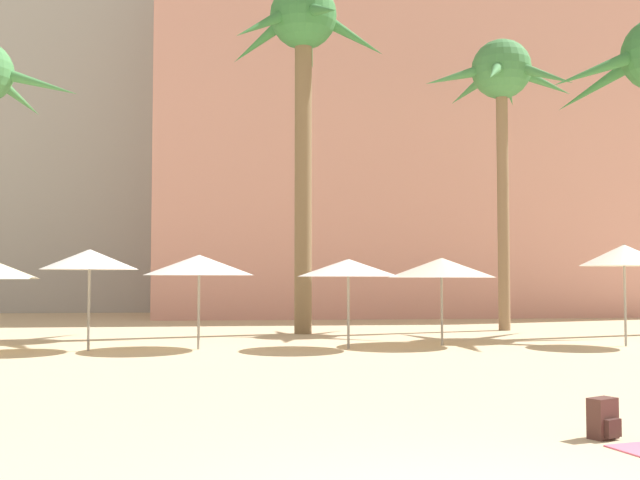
% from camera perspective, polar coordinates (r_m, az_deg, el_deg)
% --- Properties ---
extents(hotel_pink, '(24.25, 10.83, 16.21)m').
position_cam_1_polar(hotel_pink, '(36.75, 7.64, 7.20)').
color(hotel_pink, '#DB9989').
rests_on(hotel_pink, ground).
extents(hotel_tower_gray, '(18.38, 9.10, 25.79)m').
position_cam_1_polar(hotel_tower_gray, '(44.66, -22.85, 11.87)').
color(hotel_tower_gray, '#A8A8A3').
rests_on(hotel_tower_gray, ground).
extents(palm_tree_far_left, '(5.19, 4.81, 9.39)m').
position_cam_1_polar(palm_tree_far_left, '(25.34, 13.73, 11.39)').
color(palm_tree_far_left, '#896B4C').
rests_on(palm_tree_far_left, ground).
extents(palm_tree_right, '(4.94, 5.36, 10.70)m').
position_cam_1_polar(palm_tree_right, '(23.44, -1.31, 14.39)').
color(palm_tree_right, brown).
rests_on(palm_tree_right, ground).
extents(cafe_umbrella_1, '(2.42, 2.42, 2.12)m').
position_cam_1_polar(cafe_umbrella_1, '(17.63, 2.18, -2.14)').
color(cafe_umbrella_1, gray).
rests_on(cafe_umbrella_1, ground).
extents(cafe_umbrella_2, '(2.59, 2.59, 2.21)m').
position_cam_1_polar(cafe_umbrella_2, '(17.75, -9.23, -1.90)').
color(cafe_umbrella_2, gray).
rests_on(cafe_umbrella_2, ground).
extents(cafe_umbrella_3, '(2.68, 2.68, 2.17)m').
position_cam_1_polar(cafe_umbrella_3, '(18.80, 9.27, -2.11)').
color(cafe_umbrella_3, gray).
rests_on(cafe_umbrella_3, ground).
extents(cafe_umbrella_4, '(2.14, 2.14, 2.49)m').
position_cam_1_polar(cafe_umbrella_4, '(19.78, 22.23, -1.09)').
color(cafe_umbrella_4, gray).
rests_on(cafe_umbrella_4, ground).
extents(cafe_umbrella_7, '(2.22, 2.22, 2.33)m').
position_cam_1_polar(cafe_umbrella_7, '(17.94, -17.21, -1.43)').
color(cafe_umbrella_7, gray).
rests_on(cafe_umbrella_7, ground).
extents(backpack, '(0.35, 0.33, 0.42)m').
position_cam_1_polar(backpack, '(8.47, 20.86, -12.68)').
color(backpack, '#4B2D27').
rests_on(backpack, ground).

